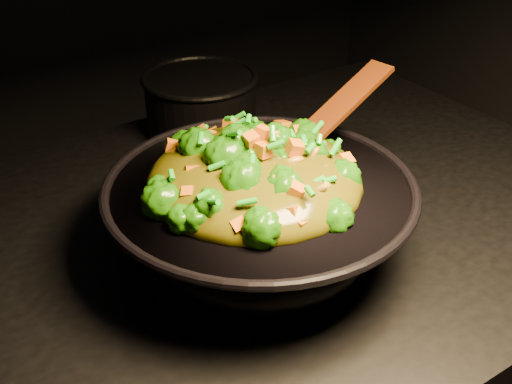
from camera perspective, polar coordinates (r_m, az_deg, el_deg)
wok at (r=0.95m, az=0.34°, el=-2.65°), size 0.48×0.48×0.12m
stir_fry at (r=0.89m, az=-0.12°, el=3.66°), size 0.39×0.39×0.11m
spatula at (r=0.99m, az=6.07°, el=6.25°), size 0.28×0.09×0.12m
back_pot at (r=1.32m, az=-4.91°, el=7.79°), size 0.29×0.29×0.13m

